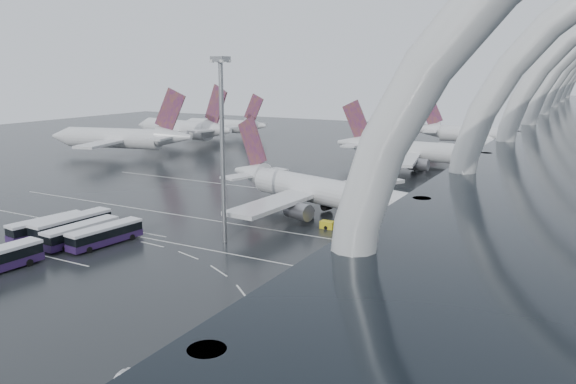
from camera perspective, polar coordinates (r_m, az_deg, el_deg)
The scene contains 22 objects.
ground at distance 87.82m, azimuth -7.33°, elevation -5.48°, with size 420.00×420.00×0.00m, color black.
lane_marking_near at distance 86.30m, azimuth -8.12°, elevation -5.82°, with size 120.00×0.25×0.01m, color silver.
lane_marking_mid at distance 97.30m, azimuth -3.15°, elevation -3.61°, with size 120.00×0.25×0.01m, color silver.
lane_marking_far at distance 121.17m, azimuth 3.89°, elevation -0.42°, with size 120.00×0.25×0.01m, color silver.
bus_bay_line_south at distance 93.76m, azimuth -25.31°, elevation -5.44°, with size 28.00×0.25×0.01m, color silver.
bus_bay_line_north at distance 103.36m, azimuth -18.15°, elevation -3.27°, with size 28.00×0.25×0.01m, color silver.
airliner_main at distance 104.95m, azimuth 3.41°, elevation 0.01°, with size 50.37×43.58×17.33m.
airliner_gate_b at distance 158.28m, azimuth 13.45°, elevation 3.97°, with size 52.45×47.29×18.26m.
airliner_gate_c at distance 205.02m, azimuth 19.60°, elevation 5.48°, with size 52.82×48.15×18.84m.
jet_remote_west at distance 184.16m, azimuth -16.49°, elevation 5.24°, with size 48.87×39.62×21.39m.
jet_remote_mid at distance 205.63m, azimuth -10.59°, elevation 6.27°, with size 50.31×40.71×21.92m.
jet_remote_far at distance 227.38m, azimuth -6.54°, elevation 6.68°, with size 40.39×32.50×17.64m.
bus_row_near_a at distance 99.59m, azimuth -23.29°, elevation -3.24°, with size 4.63×12.83×3.09m.
bus_row_near_b at distance 98.07m, azimuth -21.13°, elevation -3.18°, with size 4.06×14.07×3.42m.
bus_row_near_c at distance 93.77m, azimuth -20.26°, elevation -3.90°, with size 3.72×12.94×3.15m.
bus_row_near_d at distance 91.74m, azimuth -18.07°, elevation -4.12°, with size 4.17×12.70×3.07m.
van_curve_c at distance 52.13m, azimuth -16.35°, elevation -18.17°, with size 1.48×4.23×1.39m, color silver.
floodlight_mast at distance 86.03m, azimuth -6.71°, elevation 6.44°, with size 2.19×2.19×28.62m.
gse_cart_belly_b at distance 104.00m, azimuth 12.15°, elevation -2.49°, with size 2.13×1.26×1.16m, color slate.
gse_cart_belly_c at distance 96.64m, azimuth 4.03°, elevation -3.34°, with size 2.39×1.41×1.30m, color gold.
gse_cart_belly_d at distance 98.31m, azimuth 15.45°, elevation -3.54°, with size 2.12×1.25×1.16m, color slate.
gse_cart_belly_e at distance 108.63m, azimuth 12.03°, elevation -1.86°, with size 2.07×1.23×1.13m, color gold.
Camera 1 is at (49.90, -67.13, 26.76)m, focal length 35.00 mm.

